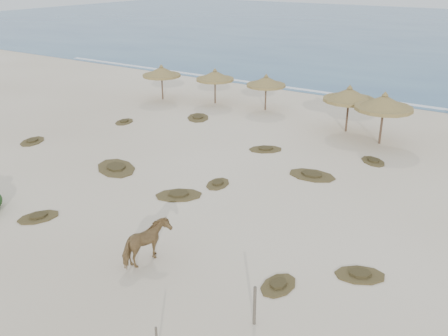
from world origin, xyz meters
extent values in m
plane|color=#EFDEC5|center=(0.00, 0.00, 0.00)|extent=(160.00, 160.00, 0.00)
cube|color=silver|center=(0.00, 26.00, 0.00)|extent=(70.00, 0.60, 0.01)
cylinder|color=brown|center=(-14.09, 16.75, 1.05)|extent=(0.12, 0.12, 2.11)
cylinder|color=olive|center=(-14.09, 16.75, 1.93)|extent=(3.10, 3.10, 0.18)
cone|color=olive|center=(-14.09, 16.75, 2.26)|extent=(3.00, 3.00, 0.75)
cone|color=olive|center=(-14.09, 16.75, 2.71)|extent=(0.36, 0.36, 0.22)
cylinder|color=brown|center=(-9.87, 18.08, 1.03)|extent=(0.12, 0.12, 2.05)
cylinder|color=olive|center=(-9.87, 18.08, 1.88)|extent=(3.44, 3.44, 0.18)
cone|color=olive|center=(-9.87, 18.08, 2.20)|extent=(3.33, 3.33, 0.73)
cone|color=olive|center=(-9.87, 18.08, 2.64)|extent=(0.35, 0.35, 0.21)
cylinder|color=brown|center=(-5.65, 18.56, 1.01)|extent=(0.12, 0.12, 2.02)
cylinder|color=olive|center=(-5.65, 18.56, 1.85)|extent=(3.32, 3.32, 0.17)
cone|color=olive|center=(-5.65, 18.56, 2.17)|extent=(3.21, 3.21, 0.72)
cone|color=olive|center=(-5.65, 18.56, 2.60)|extent=(0.35, 0.35, 0.21)
cylinder|color=brown|center=(3.84, 15.69, 1.20)|extent=(0.14, 0.14, 2.40)
cylinder|color=olive|center=(3.84, 15.69, 2.20)|extent=(4.28, 4.28, 0.21)
cone|color=olive|center=(3.84, 15.69, 2.57)|extent=(4.14, 4.14, 0.86)
cone|color=olive|center=(3.84, 15.69, 3.09)|extent=(0.41, 0.41, 0.25)
cylinder|color=brown|center=(1.28, 16.87, 1.15)|extent=(0.13, 0.13, 2.29)
cylinder|color=olive|center=(1.28, 16.87, 2.10)|extent=(4.19, 4.19, 0.20)
cone|color=olive|center=(1.28, 16.87, 2.46)|extent=(4.05, 4.05, 0.82)
cone|color=olive|center=(1.28, 16.87, 2.95)|extent=(0.39, 0.39, 0.24)
imported|color=olive|center=(0.87, -1.95, 0.80)|extent=(1.07, 1.97, 1.59)
cylinder|color=brown|center=(5.80, -2.71, 0.66)|extent=(0.10, 0.10, 1.33)
camera|label=1|loc=(11.74, -13.34, 10.02)|focal=40.00mm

